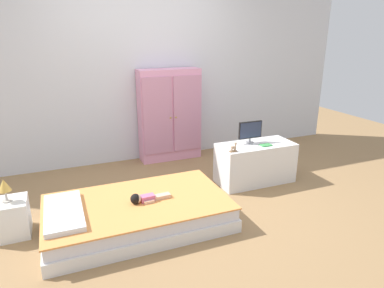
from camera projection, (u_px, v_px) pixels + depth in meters
ground_plane at (182, 204)px, 3.71m from camera, size 10.00×10.00×0.02m
back_wall at (141, 65)px, 4.67m from camera, size 6.40×0.05×2.70m
bed at (138, 213)px, 3.27m from camera, size 1.72×1.00×0.25m
pillow at (64, 212)px, 2.98m from camera, size 0.32×0.72×0.05m
doll at (143, 198)px, 3.20m from camera, size 0.39×0.14×0.10m
nightstand at (10, 218)px, 3.09m from camera, size 0.32×0.32×0.34m
table_lamp at (4, 186)px, 2.99m from camera, size 0.11×0.11×0.22m
wardrobe at (170, 115)px, 4.85m from camera, size 0.87×0.31×1.30m
tv_stand at (255, 163)px, 4.19m from camera, size 0.94×0.43×0.49m
tv_monitor at (250, 131)px, 4.11m from camera, size 0.31×0.10×0.27m
rocking_horse_toy at (234, 147)px, 3.83m from camera, size 0.09×0.04×0.11m
book_green at (266, 145)px, 4.05m from camera, size 0.13×0.09×0.01m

